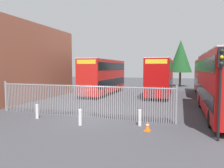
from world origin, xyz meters
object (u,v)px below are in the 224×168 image
(double_decker_bus_behind_fence_left, at_px, (104,75))
(traffic_cone_by_gate, at_px, (147,126))
(bollard_near_right, at_px, (140,118))
(double_decker_bus_behind_fence_right, at_px, (208,76))
(double_decker_bus_near_gate, at_px, (223,82))
(bollard_center_front, at_px, (80,117))
(double_decker_bus_far_back, at_px, (161,76))
(bollard_near_left, at_px, (37,111))
(traffic_light_kerbside, at_px, (221,77))

(double_decker_bus_behind_fence_left, relative_size, traffic_cone_by_gate, 18.32)
(bollard_near_right, distance_m, traffic_cone_by_gate, 1.08)
(double_decker_bus_behind_fence_right, bearing_deg, double_decker_bus_near_gate, -92.04)
(bollard_center_front, relative_size, traffic_cone_by_gate, 1.61)
(double_decker_bus_far_back, distance_m, bollard_near_left, 16.37)
(double_decker_bus_behind_fence_left, distance_m, bollard_near_left, 13.92)
(bollard_near_left, relative_size, traffic_cone_by_gate, 1.61)
(double_decker_bus_near_gate, distance_m, double_decker_bus_behind_fence_left, 15.27)
(double_decker_bus_near_gate, xyz_separation_m, bollard_near_left, (-11.85, -4.53, -1.95))
(double_decker_bus_near_gate, bearing_deg, traffic_light_kerbside, -100.96)
(double_decker_bus_behind_fence_left, height_order, traffic_cone_by_gate, double_decker_bus_behind_fence_left)
(double_decker_bus_near_gate, bearing_deg, double_decker_bus_behind_fence_left, 142.68)
(bollard_near_right, xyz_separation_m, traffic_light_kerbside, (3.92, -1.42, 2.51))
(double_decker_bus_far_back, xyz_separation_m, bollard_center_front, (-3.25, -15.41, -1.95))
(double_decker_bus_behind_fence_right, bearing_deg, bollard_center_front, -116.94)
(traffic_cone_by_gate, bearing_deg, bollard_center_front, -178.85)
(traffic_light_kerbside, bearing_deg, double_decker_bus_near_gate, 79.04)
(bollard_near_right, bearing_deg, traffic_cone_by_gate, -57.10)
(double_decker_bus_behind_fence_left, xyz_separation_m, traffic_light_kerbside, (11.06, -14.86, 0.56))
(bollard_near_left, xyz_separation_m, bollard_center_front, (3.49, -0.63, 0.00))
(double_decker_bus_far_back, relative_size, bollard_near_right, 11.38)
(double_decker_bus_near_gate, relative_size, traffic_cone_by_gate, 18.32)
(traffic_cone_by_gate, bearing_deg, double_decker_bus_far_back, 92.57)
(double_decker_bus_behind_fence_left, height_order, traffic_light_kerbside, double_decker_bus_behind_fence_left)
(bollard_near_right, bearing_deg, bollard_near_left, -177.11)
(double_decker_bus_behind_fence_left, relative_size, traffic_light_kerbside, 2.51)
(traffic_cone_by_gate, bearing_deg, bollard_near_right, 122.90)
(bollard_center_front, height_order, bollard_near_right, same)
(traffic_cone_by_gate, bearing_deg, double_decker_bus_behind_fence_left, 118.30)
(bollard_near_right, bearing_deg, bollard_center_front, -163.90)
(traffic_cone_by_gate, relative_size, traffic_light_kerbside, 0.14)
(double_decker_bus_far_back, distance_m, traffic_light_kerbside, 16.38)
(bollard_near_left, distance_m, bollard_center_front, 3.54)
(double_decker_bus_behind_fence_left, height_order, bollard_near_left, double_decker_bus_behind_fence_left)
(double_decker_bus_behind_fence_left, relative_size, double_decker_bus_behind_fence_right, 1.00)
(double_decker_bus_behind_fence_left, relative_size, bollard_center_front, 11.38)
(double_decker_bus_behind_fence_right, distance_m, bollard_center_front, 19.52)
(bollard_near_left, height_order, bollard_near_right, same)
(double_decker_bus_near_gate, xyz_separation_m, bollard_near_right, (-5.00, -4.18, -1.95))
(bollard_near_left, distance_m, bollard_near_right, 6.86)
(bollard_center_front, distance_m, bollard_near_right, 3.50)
(double_decker_bus_behind_fence_left, relative_size, bollard_near_right, 11.38)
(double_decker_bus_near_gate, relative_size, bollard_near_right, 11.38)
(double_decker_bus_near_gate, distance_m, bollard_near_left, 12.84)
(bollard_center_front, bearing_deg, double_decker_bus_far_back, 78.09)
(double_decker_bus_behind_fence_right, xyz_separation_m, traffic_cone_by_gate, (-4.86, -17.23, -2.13))
(double_decker_bus_far_back, bearing_deg, bollard_center_front, -101.91)
(bollard_near_left, height_order, bollard_center_front, same)
(double_decker_bus_behind_fence_left, distance_m, traffic_cone_by_gate, 16.41)
(bollard_near_left, bearing_deg, double_decker_bus_far_back, 65.50)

